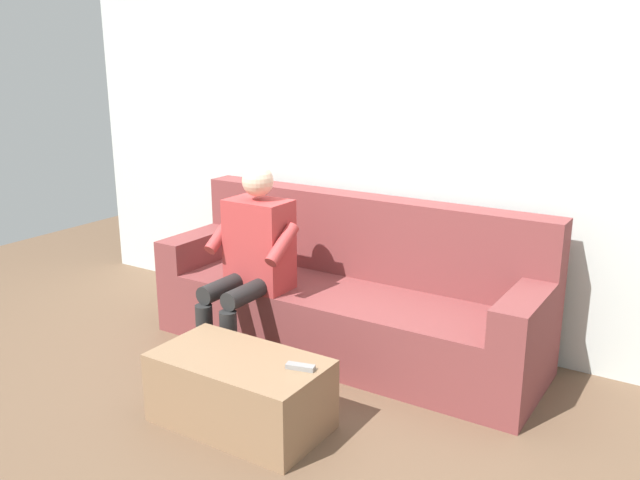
% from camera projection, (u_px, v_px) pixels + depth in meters
% --- Properties ---
extents(ground_plane, '(8.00, 8.00, 0.00)m').
position_uv_depth(ground_plane, '(279.00, 397.00, 3.67)').
color(ground_plane, brown).
extents(back_wall, '(5.14, 0.06, 2.67)m').
position_uv_depth(back_wall, '(387.00, 129.00, 4.30)').
color(back_wall, silver).
rests_on(back_wall, ground).
extents(couch, '(2.44, 0.77, 0.94)m').
position_uv_depth(couch, '(349.00, 299.00, 4.19)').
color(couch, brown).
rests_on(couch, ground).
extents(coffee_table, '(0.87, 0.48, 0.37)m').
position_uv_depth(coffee_table, '(240.00, 391.00, 3.35)').
color(coffee_table, '#8C6B4C').
rests_on(coffee_table, ground).
extents(person_solo_seated, '(0.53, 0.59, 1.17)m').
position_uv_depth(person_solo_seated, '(252.00, 254.00, 4.01)').
color(person_solo_seated, '#B23838').
rests_on(person_solo_seated, ground).
extents(remote_gray, '(0.15, 0.08, 0.02)m').
position_uv_depth(remote_gray, '(300.00, 367.00, 3.18)').
color(remote_gray, gray).
rests_on(remote_gray, coffee_table).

